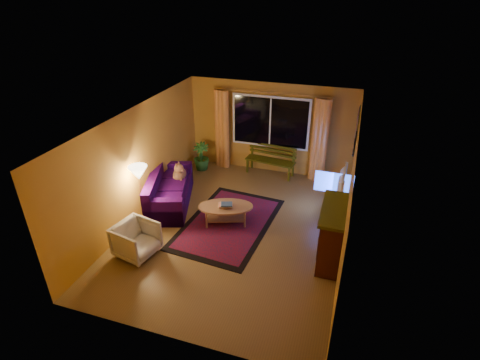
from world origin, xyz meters
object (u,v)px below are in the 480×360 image
(bench, at_px, (270,168))
(coffee_table, at_px, (226,214))
(floor_lamp, at_px, (142,196))
(sofa, at_px, (170,189))
(tv_console, at_px, (335,204))
(armchair, at_px, (136,238))

(bench, bearing_deg, coffee_table, -90.20)
(bench, height_order, floor_lamp, floor_lamp)
(sofa, distance_m, tv_console, 3.92)
(sofa, relative_size, floor_lamp, 1.45)
(coffee_table, bearing_deg, tv_console, 27.51)
(floor_lamp, bearing_deg, coffee_table, 18.24)
(bench, height_order, sofa, sofa)
(tv_console, bearing_deg, coffee_table, -144.87)
(coffee_table, height_order, tv_console, tv_console)
(sofa, xyz_separation_m, armchair, (0.25, -1.91, -0.04))
(bench, relative_size, tv_console, 1.27)
(tv_console, bearing_deg, floor_lamp, -148.70)
(armchair, bearing_deg, sofa, 19.74)
(bench, distance_m, tv_console, 2.38)
(floor_lamp, height_order, coffee_table, floor_lamp)
(tv_console, bearing_deg, armchair, -134.93)
(sofa, distance_m, floor_lamp, 0.98)
(bench, distance_m, coffee_table, 2.63)
(armchair, distance_m, coffee_table, 2.03)
(floor_lamp, relative_size, coffee_table, 1.16)
(bench, xyz_separation_m, armchair, (-1.67, -4.16, 0.17))
(armchair, relative_size, floor_lamp, 0.53)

